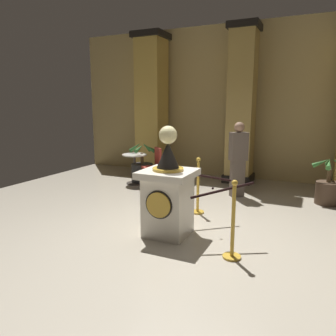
% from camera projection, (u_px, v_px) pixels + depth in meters
% --- Properties ---
extents(ground_plane, '(10.02, 10.02, 0.00)m').
position_uv_depth(ground_plane, '(187.00, 230.00, 5.15)').
color(ground_plane, '#B2A893').
extents(back_wall, '(10.02, 0.16, 4.05)m').
position_uv_depth(back_wall, '(246.00, 103.00, 8.55)').
color(back_wall, tan).
rests_on(back_wall, ground_plane).
extents(pedestal_clock, '(0.77, 0.77, 1.67)m').
position_uv_depth(pedestal_clock, '(168.00, 194.00, 4.84)').
color(pedestal_clock, silver).
rests_on(pedestal_clock, ground_plane).
extents(stanchion_near, '(0.24, 0.24, 1.05)m').
position_uv_depth(stanchion_near, '(233.00, 231.00, 4.13)').
color(stanchion_near, gold).
rests_on(stanchion_near, ground_plane).
extents(stanchion_far, '(0.24, 0.24, 1.04)m').
position_uv_depth(stanchion_far, '(198.00, 194.00, 5.89)').
color(stanchion_far, gold).
rests_on(stanchion_far, ground_plane).
extents(velvet_rope, '(1.29, 1.30, 0.22)m').
position_uv_depth(velvet_rope, '(213.00, 183.00, 4.93)').
color(velvet_rope, black).
extents(column_left, '(0.86, 0.86, 3.89)m').
position_uv_depth(column_left, '(152.00, 106.00, 9.08)').
color(column_left, black).
rests_on(column_left, ground_plane).
extents(column_centre_rear, '(0.74, 0.74, 3.89)m').
position_uv_depth(column_centre_rear, '(241.00, 106.00, 8.04)').
color(column_centre_rear, black).
rests_on(column_centre_rear, ground_plane).
extents(potted_palm_left, '(0.74, 0.74, 1.07)m').
position_uv_depth(potted_palm_left, '(142.00, 171.00, 8.19)').
color(potted_palm_left, black).
rests_on(potted_palm_left, ground_plane).
extents(potted_palm_right, '(0.68, 0.68, 0.97)m').
position_uv_depth(potted_palm_right, '(328.00, 189.00, 6.44)').
color(potted_palm_right, '#4C3828').
rests_on(potted_palm_right, ground_plane).
extents(bystander_guest, '(0.42, 0.39, 1.61)m').
position_uv_depth(bystander_guest, '(238.00, 158.00, 6.88)').
color(bystander_guest, brown).
rests_on(bystander_guest, ground_plane).
extents(cafe_table, '(0.61, 0.61, 0.76)m').
position_uv_depth(cafe_table, '(135.00, 165.00, 8.08)').
color(cafe_table, '#332D28').
rests_on(cafe_table, ground_plane).
extents(cafe_chair_red, '(0.57, 0.57, 0.96)m').
position_uv_depth(cafe_chair_red, '(154.00, 164.00, 7.72)').
color(cafe_chair_red, black).
rests_on(cafe_chair_red, ground_plane).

